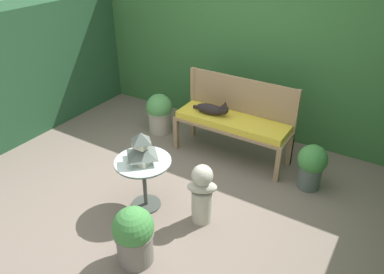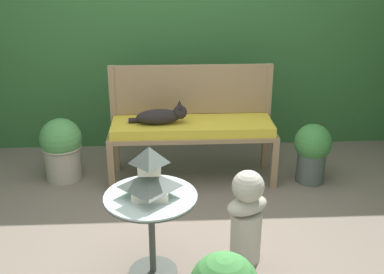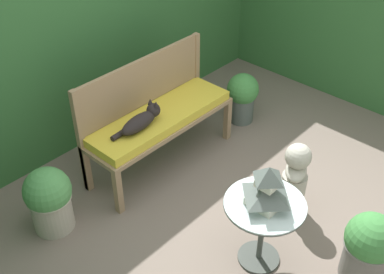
% 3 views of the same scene
% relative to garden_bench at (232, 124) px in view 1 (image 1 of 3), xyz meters
% --- Properties ---
extents(ground, '(30.00, 30.00, 0.00)m').
position_rel_garden_bench_xyz_m(ground, '(-0.21, -1.07, -0.50)').
color(ground, '#75665B').
extents(foliage_hedge_back, '(6.40, 0.77, 2.16)m').
position_rel_garden_bench_xyz_m(foliage_hedge_back, '(-0.21, 1.22, 0.58)').
color(foliage_hedge_back, '#336633').
rests_on(foliage_hedge_back, ground).
extents(foliage_hedge_left, '(0.70, 3.50, 1.84)m').
position_rel_garden_bench_xyz_m(foliage_hedge_left, '(-3.06, -0.92, 0.42)').
color(foliage_hedge_left, '#234C2D').
rests_on(foliage_hedge_left, ground).
extents(garden_bench, '(1.55, 0.50, 0.58)m').
position_rel_garden_bench_xyz_m(garden_bench, '(0.00, 0.00, 0.00)').
color(garden_bench, '#937556').
rests_on(garden_bench, ground).
extents(bench_backrest, '(1.55, 0.06, 1.06)m').
position_rel_garden_bench_xyz_m(bench_backrest, '(0.00, 0.23, 0.27)').
color(bench_backrest, '#937556').
rests_on(bench_backrest, ground).
extents(cat, '(0.54, 0.17, 0.21)m').
position_rel_garden_bench_xyz_m(cat, '(-0.28, -0.04, 0.16)').
color(cat, black).
rests_on(cat, garden_bench).
extents(patio_table, '(0.61, 0.61, 0.61)m').
position_rel_garden_bench_xyz_m(patio_table, '(-0.34, -1.44, -0.02)').
color(patio_table, '#424742').
rests_on(patio_table, ground).
extents(pagoda_birdhouse, '(0.31, 0.31, 0.34)m').
position_rel_garden_bench_xyz_m(pagoda_birdhouse, '(-0.34, -1.44, 0.26)').
color(pagoda_birdhouse, silver).
rests_on(pagoda_birdhouse, patio_table).
extents(garden_bust, '(0.36, 0.30, 0.70)m').
position_rel_garden_bench_xyz_m(garden_bust, '(0.31, -1.31, -0.14)').
color(garden_bust, '#B7B2A3').
rests_on(garden_bust, ground).
extents(potted_plant_bench_right, '(0.35, 0.35, 0.57)m').
position_rel_garden_bench_xyz_m(potted_plant_bench_right, '(1.12, -0.12, -0.18)').
color(potted_plant_bench_right, '#4C5651').
rests_on(potted_plant_bench_right, ground).
extents(potted_plant_bench_left, '(0.40, 0.40, 0.61)m').
position_rel_garden_bench_xyz_m(potted_plant_bench_left, '(-1.24, 0.06, -0.18)').
color(potted_plant_bench_left, '#ADA393').
rests_on(potted_plant_bench_left, ground).
extents(potted_plant_table_far, '(0.39, 0.39, 0.60)m').
position_rel_garden_bench_xyz_m(potted_plant_table_far, '(0.06, -2.12, -0.18)').
color(potted_plant_table_far, slate).
rests_on(potted_plant_table_far, ground).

